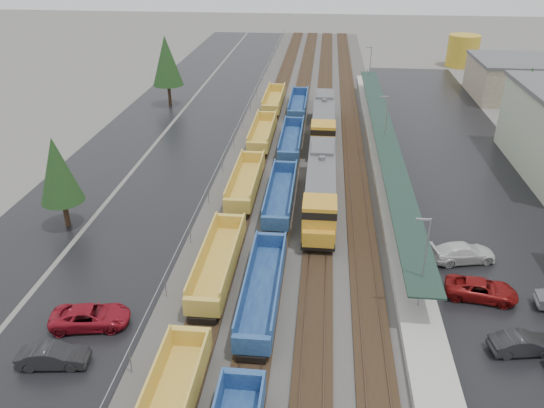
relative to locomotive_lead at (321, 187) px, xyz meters
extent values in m
cube|color=#302D2B|center=(-2.00, 24.02, -2.36)|extent=(20.00, 160.00, 0.08)
cube|color=black|center=(-8.00, 24.02, -2.25)|extent=(2.60, 160.00, 0.15)
cube|color=#473326|center=(-8.72, 24.02, -2.14)|extent=(0.08, 160.00, 0.07)
cube|color=#473326|center=(-7.28, 24.02, -2.14)|extent=(0.08, 160.00, 0.07)
cube|color=black|center=(-4.00, 24.02, -2.25)|extent=(2.60, 160.00, 0.15)
cube|color=#473326|center=(-4.72, 24.02, -2.14)|extent=(0.08, 160.00, 0.07)
cube|color=#473326|center=(-3.28, 24.02, -2.14)|extent=(0.08, 160.00, 0.07)
cube|color=black|center=(0.00, 24.02, -2.25)|extent=(2.60, 160.00, 0.15)
cube|color=#473326|center=(-0.72, 24.02, -2.14)|extent=(0.08, 160.00, 0.07)
cube|color=#473326|center=(0.72, 24.02, -2.14)|extent=(0.08, 160.00, 0.07)
cube|color=black|center=(4.00, 24.02, -2.25)|extent=(2.60, 160.00, 0.15)
cube|color=#473326|center=(3.28, 24.02, -2.14)|extent=(0.08, 160.00, 0.07)
cube|color=#473326|center=(4.72, 24.02, -2.14)|extent=(0.08, 160.00, 0.07)
cube|color=black|center=(-17.00, 24.02, -2.39)|extent=(10.00, 160.00, 0.02)
cube|color=black|center=(-27.00, 24.02, -2.39)|extent=(9.00, 160.00, 0.02)
cube|color=black|center=(17.00, 14.02, -2.39)|extent=(16.00, 100.00, 0.02)
cube|color=#9E9B93|center=(7.50, 14.02, -2.05)|extent=(3.00, 80.00, 0.70)
cylinder|color=gray|center=(7.50, -10.98, -0.50)|extent=(0.16, 0.16, 2.40)
cylinder|color=gray|center=(7.50, 4.02, -0.50)|extent=(0.16, 0.16, 2.40)
cylinder|color=gray|center=(7.50, 19.02, -0.50)|extent=(0.16, 0.16, 2.40)
cylinder|color=gray|center=(7.50, 34.02, -0.50)|extent=(0.16, 0.16, 2.40)
cylinder|color=gray|center=(7.50, 49.02, -0.50)|extent=(0.16, 0.16, 2.40)
cube|color=#1A2E26|center=(7.50, 14.02, 0.80)|extent=(2.60, 65.00, 0.15)
cylinder|color=gray|center=(7.50, -15.98, 1.60)|extent=(0.12, 0.12, 8.00)
cube|color=gray|center=(7.00, -15.98, 5.50)|extent=(1.00, 0.15, 0.12)
cylinder|color=gray|center=(7.50, 14.02, 1.60)|extent=(0.12, 0.12, 8.00)
cube|color=gray|center=(7.00, 14.02, 5.50)|extent=(1.00, 0.15, 0.12)
cylinder|color=gray|center=(7.50, 44.02, 1.60)|extent=(0.12, 0.12, 8.00)
cube|color=gray|center=(7.00, 44.02, 5.50)|extent=(1.00, 0.15, 0.12)
cylinder|color=gray|center=(-11.50, -23.98, -1.40)|extent=(0.08, 0.08, 2.00)
cylinder|color=gray|center=(-11.50, -15.98, -1.40)|extent=(0.08, 0.08, 2.00)
cylinder|color=gray|center=(-11.50, -7.98, -1.40)|extent=(0.08, 0.08, 2.00)
cylinder|color=gray|center=(-11.50, 0.02, -1.40)|extent=(0.08, 0.08, 2.00)
cylinder|color=gray|center=(-11.50, 8.02, -1.40)|extent=(0.08, 0.08, 2.00)
cylinder|color=gray|center=(-11.50, 16.02, -1.40)|extent=(0.08, 0.08, 2.00)
cylinder|color=gray|center=(-11.50, 24.02, -1.40)|extent=(0.08, 0.08, 2.00)
cylinder|color=gray|center=(-11.50, 32.02, -1.40)|extent=(0.08, 0.08, 2.00)
cylinder|color=gray|center=(-11.50, 40.02, -1.40)|extent=(0.08, 0.08, 2.00)
cylinder|color=gray|center=(-11.50, 48.02, -1.40)|extent=(0.08, 0.08, 2.00)
cylinder|color=gray|center=(-11.50, 56.02, -1.40)|extent=(0.08, 0.08, 2.00)
cylinder|color=gray|center=(-11.50, 64.02, -1.40)|extent=(0.08, 0.08, 2.00)
cylinder|color=gray|center=(-11.50, 72.02, -1.40)|extent=(0.08, 0.08, 2.00)
cylinder|color=gray|center=(-11.50, 80.02, -1.40)|extent=(0.08, 0.08, 2.00)
cylinder|color=gray|center=(-11.50, 88.02, -1.40)|extent=(0.08, 0.08, 2.00)
cylinder|color=gray|center=(-11.50, 96.02, -1.40)|extent=(0.08, 0.08, 2.00)
cube|color=gray|center=(-11.50, 24.02, -0.40)|extent=(0.05, 160.00, 0.05)
cube|color=gray|center=(34.00, 44.02, 0.60)|extent=(18.00, 14.00, 6.00)
cube|color=#59595B|center=(34.00, 44.02, 3.85)|extent=(18.36, 14.28, 0.50)
ellipsoid|color=#51664F|center=(-32.00, 164.02, -2.40)|extent=(154.00, 110.00, 19.80)
ellipsoid|color=#51664F|center=(38.00, 174.02, -2.40)|extent=(196.00, 140.00, 25.20)
cylinder|color=#332316|center=(-24.00, -5.98, -1.05)|extent=(0.50, 0.50, 2.70)
cone|color=black|center=(-24.00, -5.98, 3.45)|extent=(3.96, 3.96, 6.30)
cylinder|color=#332316|center=(-25.00, 34.02, -0.75)|extent=(0.50, 0.50, 3.30)
cone|color=black|center=(-25.00, 34.02, 4.75)|extent=(4.84, 4.84, 7.70)
cylinder|color=#332316|center=(26.00, 22.02, -0.90)|extent=(0.50, 0.50, 3.00)
cone|color=black|center=(26.00, 22.02, 4.10)|extent=(4.40, 4.40, 7.00)
cube|color=black|center=(0.00, 0.70, -1.56)|extent=(2.97, 19.79, 0.40)
cube|color=gold|center=(0.00, 1.69, 0.13)|extent=(2.77, 15.83, 2.97)
cube|color=gold|center=(0.00, -7.01, 0.32)|extent=(2.97, 3.17, 3.36)
cube|color=black|center=(0.00, -7.01, 1.31)|extent=(3.02, 3.22, 0.69)
cube|color=gold|center=(0.00, -8.80, -0.67)|extent=(2.77, 0.99, 1.39)
cube|color=#59595B|center=(0.00, 1.69, 1.71)|extent=(2.82, 15.83, 0.35)
cube|color=maroon|center=(-1.40, 1.69, -1.06)|extent=(0.04, 15.83, 0.35)
cube|color=maroon|center=(1.40, 1.69, -1.06)|extent=(0.04, 15.83, 0.35)
cube|color=black|center=(0.00, 0.70, -1.95)|extent=(2.18, 5.94, 0.59)
cube|color=black|center=(0.00, -6.22, -1.85)|extent=(2.37, 3.96, 0.49)
cube|color=black|center=(0.00, 7.63, -1.85)|extent=(2.37, 3.96, 0.49)
cylinder|color=#59595B|center=(0.00, 2.68, 2.01)|extent=(0.69, 0.69, 0.49)
cube|color=#59595B|center=(0.00, 5.65, 1.96)|extent=(2.37, 3.96, 0.49)
cube|color=black|center=(0.00, 21.70, -1.56)|extent=(2.97, 19.79, 0.40)
cube|color=gold|center=(0.00, 22.69, 0.13)|extent=(2.77, 15.83, 2.97)
cube|color=gold|center=(0.00, 13.99, 0.32)|extent=(2.97, 3.17, 3.36)
cube|color=black|center=(0.00, 13.99, 1.31)|extent=(3.02, 3.22, 0.69)
cube|color=gold|center=(0.00, 12.20, -0.67)|extent=(2.77, 0.99, 1.39)
cube|color=#59595B|center=(0.00, 22.69, 1.71)|extent=(2.82, 15.83, 0.35)
cube|color=maroon|center=(-1.40, 22.69, -1.06)|extent=(0.04, 15.83, 0.35)
cube|color=maroon|center=(1.40, 22.69, -1.06)|extent=(0.04, 15.83, 0.35)
cube|color=black|center=(0.00, 21.70, -1.95)|extent=(2.18, 5.94, 0.59)
cube|color=black|center=(0.00, 14.78, -1.85)|extent=(2.37, 3.96, 0.49)
cube|color=black|center=(0.00, 28.63, -1.85)|extent=(2.37, 3.96, 0.49)
cylinder|color=#59595B|center=(0.00, 23.68, 2.01)|extent=(0.69, 0.69, 0.49)
cube|color=#59595B|center=(0.00, 26.65, 1.96)|extent=(2.37, 3.96, 0.49)
cube|color=gold|center=(-8.00, -22.00, -0.83)|extent=(2.64, 0.51, 1.42)
cube|color=black|center=(-8.00, -22.71, -1.85)|extent=(2.03, 2.24, 0.51)
cube|color=gold|center=(-8.00, -12.64, -1.54)|extent=(2.64, 12.01, 0.25)
cube|color=gold|center=(-9.27, -12.64, -0.63)|extent=(0.15, 12.01, 1.83)
cube|color=gold|center=(-6.73, -12.64, -0.63)|extent=(0.15, 12.01, 1.83)
cube|color=gold|center=(-8.00, -18.85, -0.83)|extent=(2.64, 0.51, 1.42)
cube|color=gold|center=(-8.00, -6.43, -0.83)|extent=(2.64, 0.51, 1.42)
cube|color=black|center=(-8.00, -18.13, -1.85)|extent=(2.03, 2.24, 0.51)
cube|color=black|center=(-8.00, -7.15, -1.85)|extent=(2.03, 2.24, 0.51)
cube|color=gold|center=(-8.00, 2.93, -1.54)|extent=(2.64, 12.01, 0.25)
cube|color=gold|center=(-9.27, 2.93, -0.63)|extent=(0.15, 12.01, 1.83)
cube|color=gold|center=(-6.73, 2.93, -0.63)|extent=(0.15, 12.01, 1.83)
cube|color=gold|center=(-8.00, -3.28, -0.83)|extent=(2.64, 0.51, 1.42)
cube|color=gold|center=(-8.00, 9.13, -0.83)|extent=(2.64, 0.51, 1.42)
cube|color=black|center=(-8.00, -2.57, -1.85)|extent=(2.03, 2.24, 0.51)
cube|color=black|center=(-8.00, 8.42, -1.85)|extent=(2.03, 2.24, 0.51)
cube|color=gold|center=(-8.00, 18.49, -1.54)|extent=(2.64, 12.01, 0.25)
cube|color=gold|center=(-9.27, 18.49, -0.63)|extent=(0.15, 12.01, 1.83)
cube|color=gold|center=(-6.73, 18.49, -0.63)|extent=(0.15, 12.01, 1.83)
cube|color=gold|center=(-8.00, 12.29, -0.83)|extent=(2.64, 0.51, 1.42)
cube|color=gold|center=(-8.00, 24.70, -0.83)|extent=(2.64, 0.51, 1.42)
cube|color=black|center=(-8.00, 13.00, -1.85)|extent=(2.03, 2.24, 0.51)
cube|color=black|center=(-8.00, 23.99, -1.85)|extent=(2.03, 2.24, 0.51)
cube|color=gold|center=(-8.00, 34.06, -1.54)|extent=(2.64, 12.01, 0.25)
cube|color=gold|center=(-9.27, 34.06, -0.63)|extent=(0.15, 12.01, 1.83)
cube|color=gold|center=(-6.73, 34.06, -0.63)|extent=(0.15, 12.01, 1.83)
cube|color=gold|center=(-8.00, 27.85, -0.83)|extent=(2.64, 0.51, 1.42)
cube|color=gold|center=(-8.00, 40.26, -0.83)|extent=(2.64, 0.51, 1.42)
cube|color=black|center=(-8.00, 28.56, -1.85)|extent=(2.03, 2.24, 0.51)
cube|color=black|center=(-8.00, 39.55, -1.85)|extent=(2.03, 2.24, 0.51)
cube|color=navy|center=(-4.00, -25.32, -0.88)|extent=(2.55, 0.49, 1.37)
cube|color=black|center=(-4.00, -26.00, -1.86)|extent=(1.96, 2.15, 0.49)
cube|color=navy|center=(-4.00, -15.79, -1.56)|extent=(2.55, 12.59, 0.24)
cube|color=navy|center=(-5.22, -15.79, -0.68)|extent=(0.15, 12.59, 1.76)
cube|color=navy|center=(-2.78, -15.79, -0.68)|extent=(0.15, 12.59, 1.76)
cube|color=navy|center=(-4.00, -22.28, -0.88)|extent=(2.55, 0.49, 1.37)
cube|color=navy|center=(-4.00, -9.29, -0.88)|extent=(2.55, 0.49, 1.37)
cube|color=black|center=(-4.00, -21.59, -1.86)|extent=(1.96, 2.15, 0.49)
cube|color=black|center=(-4.00, -9.98, -1.86)|extent=(1.96, 2.15, 0.49)
cube|color=navy|center=(-4.00, 0.23, -1.56)|extent=(2.55, 12.59, 0.24)
cube|color=navy|center=(-5.22, 0.23, -0.68)|extent=(0.15, 12.59, 1.76)
cube|color=navy|center=(-2.78, 0.23, -0.68)|extent=(0.15, 12.59, 1.76)
cube|color=navy|center=(-4.00, -6.26, -0.88)|extent=(2.55, 0.49, 1.37)
cube|color=navy|center=(-4.00, 6.73, -0.88)|extent=(2.55, 0.49, 1.37)
cube|color=black|center=(-4.00, -5.57, -1.86)|extent=(1.96, 2.15, 0.49)
cube|color=black|center=(-4.00, 6.04, -1.86)|extent=(1.96, 2.15, 0.49)
cube|color=navy|center=(-4.00, 16.26, -1.56)|extent=(2.55, 12.59, 0.24)
cube|color=navy|center=(-5.22, 16.26, -0.68)|extent=(0.15, 12.59, 1.76)
cube|color=navy|center=(-2.78, 16.26, -0.68)|extent=(0.15, 12.59, 1.76)
cube|color=navy|center=(-4.00, 9.76, -0.88)|extent=(2.55, 0.49, 1.37)
cube|color=navy|center=(-4.00, 22.75, -0.88)|extent=(2.55, 0.49, 1.37)
cube|color=black|center=(-4.00, 10.45, -1.86)|extent=(1.96, 2.15, 0.49)
cube|color=black|center=(-4.00, 22.06, -1.86)|extent=(1.96, 2.15, 0.49)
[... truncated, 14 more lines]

